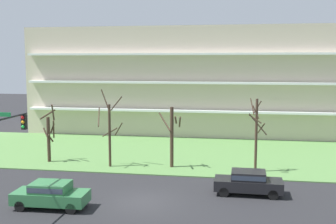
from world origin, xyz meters
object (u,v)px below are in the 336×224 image
(tree_far_left, at_px, (49,135))
(tree_right, at_px, (256,132))
(tree_left, at_px, (110,131))
(sedan_green_center_left, at_px, (51,194))
(tree_center, at_px, (172,135))
(sedan_black_near_left, at_px, (248,181))

(tree_far_left, distance_m, tree_right, 17.44)
(tree_left, xyz_separation_m, sedan_green_center_left, (-0.60, -9.94, -2.18))
(tree_left, bearing_deg, tree_center, 6.36)
(tree_far_left, bearing_deg, tree_left, -7.80)
(tree_right, distance_m, sedan_black_near_left, 6.12)
(tree_center, xyz_separation_m, tree_right, (6.70, -0.41, 0.53))
(tree_left, height_order, sedan_black_near_left, tree_left)
(tree_right, bearing_deg, sedan_green_center_left, -140.78)
(tree_right, bearing_deg, tree_left, -179.26)
(sedan_black_near_left, relative_size, sedan_green_center_left, 1.00)
(tree_far_left, relative_size, tree_right, 0.87)
(tree_left, bearing_deg, tree_far_left, 172.20)
(tree_left, bearing_deg, sedan_green_center_left, -93.44)
(tree_center, bearing_deg, tree_right, -3.53)
(tree_center, distance_m, tree_right, 6.73)
(tree_far_left, relative_size, tree_center, 1.02)
(tree_far_left, relative_size, sedan_green_center_left, 1.15)
(sedan_black_near_left, height_order, sedan_green_center_left, same)
(tree_left, xyz_separation_m, tree_right, (11.77, 0.15, 0.20))
(tree_far_left, bearing_deg, sedan_black_near_left, -20.41)
(tree_far_left, xyz_separation_m, tree_center, (10.71, -0.21, 0.35))
(tree_far_left, height_order, tree_left, tree_left)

